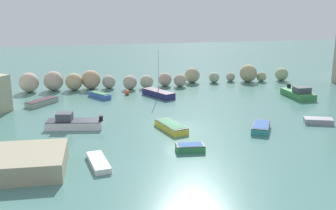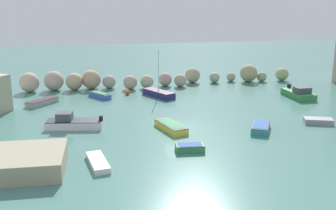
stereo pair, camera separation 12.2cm
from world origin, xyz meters
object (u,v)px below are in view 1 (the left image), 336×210
at_px(channel_buoy, 127,92).
at_px(moored_boat_0, 73,123).
at_px(moored_boat_3, 261,127).
at_px(moored_boat_8, 98,162).
at_px(moored_boat_4, 42,102).
at_px(moored_boat_5, 100,95).
at_px(moored_boat_9, 318,121).
at_px(moored_boat_1, 158,93).
at_px(moored_boat_7, 190,147).
at_px(moored_boat_2, 171,127).
at_px(stone_dock, 7,163).
at_px(moored_boat_6, 299,93).

height_order(channel_buoy, moored_boat_0, moored_boat_0).
height_order(moored_boat_3, moored_boat_8, moored_boat_3).
height_order(moored_boat_4, moored_boat_5, moored_boat_5).
bearing_deg(moored_boat_9, moored_boat_8, -144.68).
relative_size(channel_buoy, moored_boat_4, 0.16).
bearing_deg(moored_boat_1, moored_boat_5, -124.67).
distance_m(moored_boat_5, moored_boat_7, 21.94).
height_order(channel_buoy, moored_boat_2, channel_buoy).
xyz_separation_m(stone_dock, moored_boat_8, (6.69, -0.12, -0.49)).
height_order(moored_boat_6, moored_boat_8, moored_boat_6).
xyz_separation_m(moored_boat_1, moored_boat_8, (-8.72, -21.44, -0.21)).
bearing_deg(moored_boat_6, moored_boat_9, -21.16).
bearing_deg(moored_boat_7, moored_boat_5, -66.72).
height_order(stone_dock, moored_boat_2, stone_dock).
bearing_deg(moored_boat_9, moored_boat_6, 90.30).
bearing_deg(stone_dock, moored_boat_8, -1.00).
bearing_deg(moored_boat_4, moored_boat_9, -76.25).
xyz_separation_m(channel_buoy, moored_boat_2, (2.57, -16.09, 0.00)).
bearing_deg(stone_dock, moored_boat_1, 54.15).
height_order(moored_boat_3, moored_boat_6, moored_boat_6).
bearing_deg(moored_boat_2, moored_boat_5, 7.06).
distance_m(stone_dock, moored_boat_9, 30.12).
xyz_separation_m(channel_buoy, moored_boat_6, (21.79, -6.30, 0.21)).
xyz_separation_m(moored_boat_7, moored_boat_8, (-7.74, -1.47, -0.09)).
relative_size(moored_boat_2, moored_boat_5, 1.30).
bearing_deg(channel_buoy, moored_boat_8, -101.56).
relative_size(moored_boat_5, moored_boat_8, 0.86).
height_order(moored_boat_0, moored_boat_8, moored_boat_0).
xyz_separation_m(moored_boat_3, moored_boat_9, (6.88, 1.07, -0.09)).
bearing_deg(moored_boat_1, moored_boat_9, 15.18).
distance_m(moored_boat_0, moored_boat_2, 9.79).
xyz_separation_m(stone_dock, moored_boat_5, (7.75, 22.25, -0.38)).
bearing_deg(moored_boat_9, moored_boat_7, -142.27).
xyz_separation_m(stone_dock, moored_boat_1, (15.41, 21.32, -0.28)).
bearing_deg(channel_buoy, moored_boat_2, -80.93).
distance_m(moored_boat_1, moored_boat_2, 14.16).
relative_size(channel_buoy, moored_boat_5, 0.20).
distance_m(moored_boat_1, moored_boat_5, 7.71).
distance_m(moored_boat_0, moored_boat_5, 12.76).
bearing_deg(channel_buoy, moored_boat_6, -16.12).
bearing_deg(moored_boat_5, moored_boat_9, -160.58).
height_order(stone_dock, moored_boat_1, moored_boat_1).
xyz_separation_m(moored_boat_5, moored_boat_8, (-1.06, -22.36, -0.11)).
distance_m(channel_buoy, moored_boat_3, 21.28).
distance_m(stone_dock, moored_boat_2, 15.80).
relative_size(moored_boat_0, moored_boat_9, 1.86).
bearing_deg(stone_dock, moored_boat_2, 27.22).
height_order(stone_dock, moored_boat_3, stone_dock).
xyz_separation_m(channel_buoy, moored_boat_1, (3.93, -1.99, 0.09)).
relative_size(stone_dock, moored_boat_8, 2.08).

